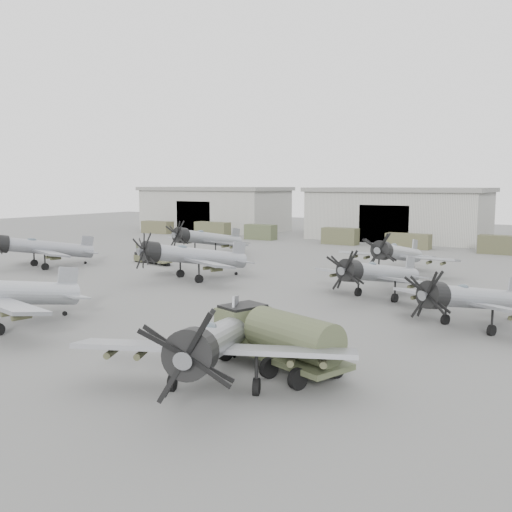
{
  "coord_description": "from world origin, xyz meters",
  "views": [
    {
      "loc": [
        30.82,
        -31.12,
        9.28
      ],
      "look_at": [
        2.19,
        14.16,
        2.5
      ],
      "focal_mm": 40.0,
      "sensor_mm": 36.0,
      "label": 1
    }
  ],
  "objects": [
    {
      "name": "support_truck_5",
      "position": [
        17.97,
        50.0,
        1.25
      ],
      "size": [
        5.37,
        2.2,
        2.49
      ],
      "primitive_type": "cube",
      "color": "#3E3F29",
      "rests_on": "ground"
    },
    {
      "name": "support_truck_4",
      "position": [
        5.62,
        50.0,
        1.08
      ],
      "size": [
        6.32,
        2.2,
        2.17
      ],
      "primitive_type": "cube",
      "color": "#47462E",
      "rests_on": "ground"
    },
    {
      "name": "fuel_tanker",
      "position": [
        16.85,
        -6.95,
        1.73
      ],
      "size": [
        8.21,
        4.89,
        3.01
      ],
      "rotation": [
        0.0,
        0.0,
        -0.32
      ],
      "color": "#40472E",
      "rests_on": "ground"
    },
    {
      "name": "support_truck_0",
      "position": [
        -42.64,
        50.0,
        1.15
      ],
      "size": [
        6.36,
        2.2,
        2.29
      ],
      "primitive_type": "cube",
      "color": "#4A4830",
      "rests_on": "ground"
    },
    {
      "name": "aircraft_far_0",
      "position": [
        -13.63,
        26.73,
        2.34
      ],
      "size": [
        12.98,
        11.69,
        5.15
      ],
      "rotation": [
        0.0,
        0.0,
        -0.17
      ],
      "color": "gray",
      "rests_on": "ground"
    },
    {
      "name": "aircraft_far_1",
      "position": [
        12.01,
        25.43,
        2.25
      ],
      "size": [
        12.39,
        11.15,
        4.96
      ],
      "rotation": [
        0.0,
        0.0,
        -0.05
      ],
      "color": "#919599",
      "rests_on": "ground"
    },
    {
      "name": "aircraft_mid_0",
      "position": [
        -23.11,
        8.88,
        2.3
      ],
      "size": [
        12.56,
        11.33,
        5.06
      ],
      "rotation": [
        0.0,
        0.0,
        -0.34
      ],
      "color": "gray",
      "rests_on": "ground"
    },
    {
      "name": "aircraft_near_2",
      "position": [
        16.16,
        -11.49,
        2.32
      ],
      "size": [
        12.45,
        11.29,
        5.1
      ],
      "rotation": [
        0.0,
        0.0,
        0.42
      ],
      "color": "gray",
      "rests_on": "ground"
    },
    {
      "name": "support_truck_3",
      "position": [
        -5.07,
        50.0,
        1.28
      ],
      "size": [
        5.54,
        2.2,
        2.55
      ],
      "primitive_type": "cube",
      "color": "#45462D",
      "rests_on": "ground"
    },
    {
      "name": "aircraft_mid_3",
      "position": [
        23.19,
        6.15,
        2.06
      ],
      "size": [
        11.09,
        10.04,
        4.53
      ],
      "rotation": [
        0.0,
        0.0,
        -0.41
      ],
      "color": "gray",
      "rests_on": "ground"
    },
    {
      "name": "hangar_center",
      "position": [
        0.0,
        61.96,
        4.37
      ],
      "size": [
        29.0,
        14.8,
        8.7
      ],
      "color": "#A1A197",
      "rests_on": "ground"
    },
    {
      "name": "hangar_left",
      "position": [
        -38.0,
        61.96,
        4.37
      ],
      "size": [
        29.0,
        14.8,
        8.7
      ],
      "color": "#A1A197",
      "rests_on": "ground"
    },
    {
      "name": "ground",
      "position": [
        0.0,
        0.0,
        0.0
      ],
      "size": [
        220.0,
        220.0,
        0.0
      ],
      "primitive_type": "plane",
      "color": "#575754",
      "rests_on": "ground"
    },
    {
      "name": "support_truck_1",
      "position": [
        -29.66,
        50.0,
        1.3
      ],
      "size": [
        6.57,
        2.2,
        2.59
      ],
      "primitive_type": "cube",
      "color": "#47482F",
      "rests_on": "ground"
    },
    {
      "name": "aircraft_mid_2",
      "position": [
        14.73,
        12.4,
        2.12
      ],
      "size": [
        11.7,
        10.53,
        4.65
      ],
      "rotation": [
        0.0,
        0.0,
        -0.24
      ],
      "color": "gray",
      "rests_on": "ground"
    },
    {
      "name": "support_truck_2",
      "position": [
        -19.57,
        50.0,
        1.27
      ],
      "size": [
        5.32,
        2.2,
        2.53
      ],
      "primitive_type": "cube",
      "color": "#3F462D",
      "rests_on": "ground"
    },
    {
      "name": "tug_trailer",
      "position": [
        -15.62,
        18.38,
        0.45
      ],
      "size": [
        6.1,
        2.22,
        1.21
      ],
      "rotation": [
        0.0,
        0.0,
        -0.19
      ],
      "color": "#40412B",
      "rests_on": "ground"
    },
    {
      "name": "ground_crew",
      "position": [
        -20.54,
        21.75,
        0.9
      ],
      "size": [
        0.6,
        0.75,
        1.8
      ],
      "primitive_type": "imported",
      "rotation": [
        0.0,
        0.0,
        1.86
      ],
      "color": "#3E432C",
      "rests_on": "ground"
    },
    {
      "name": "aircraft_mid_1",
      "position": [
        -3.98,
        11.56,
        2.36
      ],
      "size": [
        12.71,
        11.52,
        5.19
      ],
      "rotation": [
        0.0,
        0.0,
        -0.41
      ],
      "color": "gray",
      "rests_on": "ground"
    }
  ]
}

